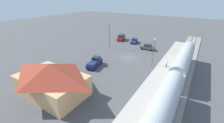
# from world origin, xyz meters

# --- Properties ---
(ground_plane) EXTENTS (200.00, 200.00, 0.00)m
(ground_plane) POSITION_xyz_m (0.00, 0.00, 0.00)
(ground_plane) COLOR #4C4C4F
(railway_track) EXTENTS (4.80, 70.00, 0.30)m
(railway_track) POSITION_xyz_m (-14.00, 0.00, 0.09)
(railway_track) COLOR gray
(railway_track) RESTS_ON ground
(platform) EXTENTS (3.20, 46.00, 0.30)m
(platform) POSITION_xyz_m (-10.00, 0.00, 0.15)
(platform) COLOR #A8A399
(platform) RESTS_ON ground
(station_building) EXTENTS (12.52, 8.08, 5.84)m
(station_building) POSITION_xyz_m (4.00, 22.00, 3.04)
(station_building) COLOR tan
(station_building) RESTS_ON ground
(pedestrian_on_platform) EXTENTS (0.36, 0.36, 1.71)m
(pedestrian_on_platform) POSITION_xyz_m (-10.53, 1.08, 1.28)
(pedestrian_on_platform) COLOR #23284C
(pedestrian_on_platform) RESTS_ON platform
(pickup_navy) EXTENTS (3.04, 5.69, 2.14)m
(pickup_navy) POSITION_xyz_m (4.68, 9.33, 1.03)
(pickup_navy) COLOR navy
(pickup_navy) RESTS_ON ground
(suv_red) EXTENTS (2.81, 5.17, 2.22)m
(suv_red) POSITION_xyz_m (10.29, -14.65, 1.15)
(suv_red) COLOR red
(suv_red) RESTS_ON ground
(sedan_blue) EXTENTS (2.62, 4.76, 1.74)m
(sedan_blue) POSITION_xyz_m (4.45, -13.89, 0.88)
(sedan_blue) COLOR #283D9E
(sedan_blue) RESTS_ON ground
(sedan_charcoal) EXTENTS (4.54, 2.35, 1.74)m
(sedan_charcoal) POSITION_xyz_m (-2.21, -9.45, 0.88)
(sedan_charcoal) COLOR #47494F
(sedan_charcoal) RESTS_ON ground
(light_pole_near_platform) EXTENTS (0.44, 0.44, 6.97)m
(light_pole_near_platform) POSITION_xyz_m (-7.20, 1.53, 4.45)
(light_pole_near_platform) COLOR #515156
(light_pole_near_platform) RESTS_ON ground
(light_pole_lot_center) EXTENTS (0.44, 0.44, 8.63)m
(light_pole_lot_center) POSITION_xyz_m (8.99, -4.04, 5.35)
(light_pole_lot_center) COLOR #515156
(light_pole_lot_center) RESTS_ON ground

